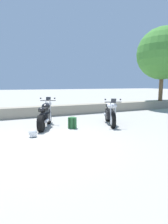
# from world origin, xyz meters

# --- Properties ---
(ground_plane) EXTENTS (120.00, 120.00, 0.00)m
(ground_plane) POSITION_xyz_m (0.00, 0.00, 0.00)
(ground_plane) COLOR #A3A099
(stone_wall) EXTENTS (36.00, 0.80, 0.55)m
(stone_wall) POSITION_xyz_m (0.00, 4.80, 0.28)
(stone_wall) COLOR gray
(stone_wall) RESTS_ON ground
(motorcycle_black_near_left) EXTENTS (1.10, 1.93, 1.18)m
(motorcycle_black_near_left) POSITION_xyz_m (0.57, 2.04, 0.49)
(motorcycle_black_near_left) COLOR black
(motorcycle_black_near_left) RESTS_ON ground
(motorcycle_white_centre) EXTENTS (1.07, 1.95, 1.18)m
(motorcycle_white_centre) POSITION_xyz_m (3.23, 1.38, 0.49)
(motorcycle_white_centre) COLOR black
(motorcycle_white_centre) RESTS_ON ground
(rider_backpack) EXTENTS (0.35, 0.35, 0.47)m
(rider_backpack) POSITION_xyz_m (1.47, 1.37, 0.24)
(rider_backpack) COLOR #2D6B38
(rider_backpack) RESTS_ON ground
(rider_helmet) EXTENTS (0.28, 0.28, 0.28)m
(rider_helmet) POSITION_xyz_m (-0.16, 0.77, 0.14)
(rider_helmet) COLOR silver
(rider_helmet) RESTS_ON ground
(leafy_tree_mid_left) EXTENTS (3.78, 3.60, 5.11)m
(leafy_tree_mid_left) POSITION_xyz_m (9.75, 4.51, 3.77)
(leafy_tree_mid_left) COLOR brown
(leafy_tree_mid_left) RESTS_ON stone_wall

